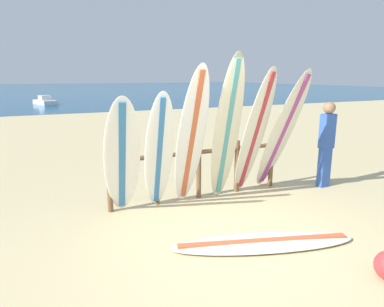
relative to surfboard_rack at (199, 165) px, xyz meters
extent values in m
plane|color=#CCB784|center=(-0.33, -1.95, -0.63)|extent=(120.00, 120.00, 0.00)
cube|color=navy|center=(-0.33, 56.05, -0.63)|extent=(120.00, 80.00, 0.01)
cylinder|color=brown|center=(-1.64, 0.00, -0.12)|extent=(0.09, 0.09, 1.02)
cylinder|color=brown|center=(-0.82, 0.00, -0.12)|extent=(0.09, 0.09, 1.02)
cylinder|color=brown|center=(0.00, 0.00, -0.12)|extent=(0.09, 0.09, 1.02)
cylinder|color=brown|center=(0.82, 0.00, -0.12)|extent=(0.09, 0.09, 1.02)
cylinder|color=brown|center=(1.64, 0.00, -0.12)|extent=(0.09, 0.09, 1.02)
cylinder|color=brown|center=(0.00, 0.00, 0.24)|extent=(3.38, 0.08, 0.08)
ellipsoid|color=white|center=(-1.50, -0.41, 0.36)|extent=(0.68, 1.05, 1.98)
cube|color=#3372B2|center=(-1.50, -0.41, 0.36)|extent=(0.22, 0.93, 1.83)
ellipsoid|color=white|center=(-0.90, -0.39, 0.38)|extent=(0.58, 0.94, 2.03)
cube|color=#3372B2|center=(-0.90, -0.39, 0.38)|extent=(0.19, 0.84, 1.88)
ellipsoid|color=white|center=(-0.32, -0.36, 0.58)|extent=(0.58, 0.85, 2.43)
cube|color=#CC5933|center=(-0.32, -0.36, 0.58)|extent=(0.15, 0.77, 2.24)
ellipsoid|color=beige|center=(0.32, -0.44, 0.68)|extent=(0.53, 0.81, 2.61)
cube|color=teal|center=(0.32, -0.44, 0.68)|extent=(0.13, 0.74, 2.41)
ellipsoid|color=silver|center=(0.96, -0.35, 0.57)|extent=(0.67, 0.93, 2.40)
cube|color=#B73338|center=(0.96, -0.35, 0.57)|extent=(0.23, 0.80, 2.21)
ellipsoid|color=silver|center=(1.55, -0.38, 0.55)|extent=(0.73, 1.21, 2.37)
cube|color=#A53F8C|center=(1.55, -0.38, 0.55)|extent=(0.25, 1.07, 2.18)
ellipsoid|color=silver|center=(-0.01, -2.03, -0.60)|extent=(2.60, 1.31, 0.07)
cube|color=#CC5933|center=(-0.01, -2.03, -0.60)|extent=(2.26, 0.78, 0.08)
cube|color=#3359B2|center=(2.60, -0.49, -0.23)|extent=(0.23, 0.16, 0.81)
cube|color=#3359B2|center=(2.60, -0.49, 0.52)|extent=(0.28, 0.18, 0.68)
sphere|color=#997051|center=(2.60, -0.49, 0.98)|extent=(0.23, 0.23, 0.23)
cube|color=silver|center=(-1.87, 23.64, -0.45)|extent=(1.77, 2.66, 0.35)
cube|color=silver|center=(-1.87, 23.64, -0.09)|extent=(0.98, 1.07, 0.36)
camera|label=1|loc=(-2.64, -5.45, 1.60)|focal=31.93mm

